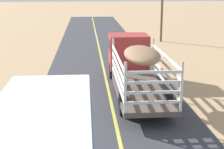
{
  "coord_description": "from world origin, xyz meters",
  "views": [
    {
      "loc": [
        -1.27,
        -6.5,
        6.11
      ],
      "look_at": [
        0.0,
        9.99,
        1.72
      ],
      "focal_mm": 54.85,
      "sensor_mm": 36.0,
      "label": 1
    }
  ],
  "objects": [
    {
      "name": "livestock_truck",
      "position": [
        1.51,
        13.35,
        1.79
      ],
      "size": [
        2.53,
        9.7,
        3.02
      ],
      "color": "#B2332D",
      "rests_on": "road_surface"
    }
  ]
}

